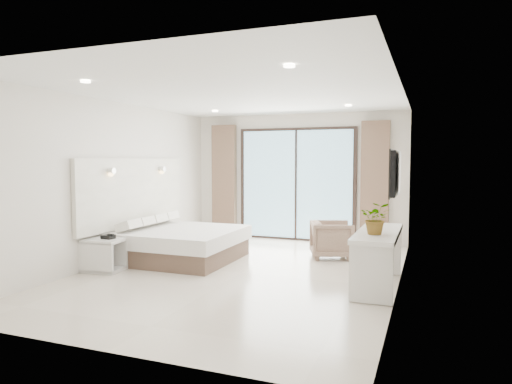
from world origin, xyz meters
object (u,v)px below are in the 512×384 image
bed (179,243)px  armchair (332,238)px  nightstand (104,255)px  console_desk (378,246)px

bed → armchair: 2.67m
nightstand → armchair: 3.82m
bed → console_desk: console_desk is taller
bed → console_desk: bearing=-9.1°
bed → console_desk: size_ratio=1.12×
console_desk → armchair: bearing=120.3°
console_desk → bed: bearing=170.9°
nightstand → console_desk: bearing=2.3°
nightstand → armchair: bearing=30.0°
console_desk → armchair: 1.92m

